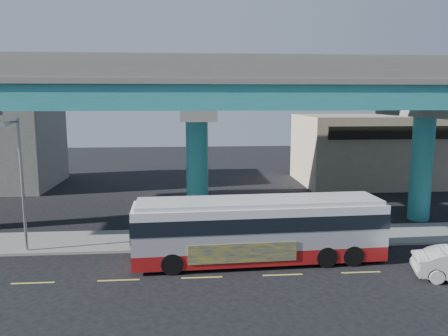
{
  "coord_description": "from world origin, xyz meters",
  "views": [
    {
      "loc": [
        -0.56,
        -20.51,
        8.59
      ],
      "look_at": [
        1.43,
        4.0,
        4.73
      ],
      "focal_mm": 35.0,
      "sensor_mm": 36.0,
      "label": 1
    }
  ],
  "objects": [
    {
      "name": "building_beige",
      "position": [
        18.0,
        22.98,
        3.51
      ],
      "size": [
        14.0,
        10.23,
        7.0
      ],
      "color": "tan",
      "rests_on": "ground"
    },
    {
      "name": "viaduct",
      "position": [
        -0.0,
        9.11,
        9.14
      ],
      "size": [
        52.0,
        12.4,
        11.7
      ],
      "color": "teal",
      "rests_on": "ground"
    },
    {
      "name": "stop_sign",
      "position": [
        5.38,
        4.18,
        2.05
      ],
      "size": [
        0.66,
        0.49,
        2.63
      ],
      "rotation": [
        0.0,
        0.0,
        0.24
      ],
      "color": "gray",
      "rests_on": "sidewalk"
    },
    {
      "name": "sidewalk",
      "position": [
        0.0,
        5.5,
        0.07
      ],
      "size": [
        70.0,
        4.0,
        0.15
      ],
      "primitive_type": "cube",
      "color": "gray",
      "rests_on": "ground"
    },
    {
      "name": "lane_markings",
      "position": [
        -0.0,
        -0.3,
        0.01
      ],
      "size": [
        58.0,
        0.12,
        0.01
      ],
      "color": "#D8C64C",
      "rests_on": "ground"
    },
    {
      "name": "ground",
      "position": [
        0.0,
        0.0,
        0.0
      ],
      "size": [
        120.0,
        120.0,
        0.0
      ],
      "primitive_type": "plane",
      "color": "black",
      "rests_on": "ground"
    },
    {
      "name": "street_lamp",
      "position": [
        -9.77,
        3.45,
        5.02
      ],
      "size": [
        0.5,
        2.45,
        7.47
      ],
      "color": "gray",
      "rests_on": "sidewalk"
    },
    {
      "name": "transit_bus",
      "position": [
        3.13,
        1.66,
        1.87
      ],
      "size": [
        13.39,
        3.41,
        3.41
      ],
      "rotation": [
        0.0,
        0.0,
        0.04
      ],
      "color": "maroon",
      "rests_on": "ground"
    }
  ]
}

